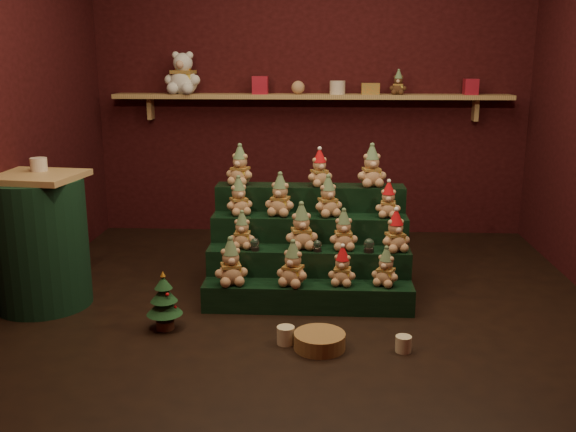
# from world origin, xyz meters

# --- Properties ---
(ground) EXTENTS (4.00, 4.00, 0.00)m
(ground) POSITION_xyz_m (0.00, 0.00, 0.00)
(ground) COLOR black
(ground) RESTS_ON ground
(back_wall) EXTENTS (4.00, 0.10, 2.80)m
(back_wall) POSITION_xyz_m (0.00, 2.05, 1.40)
(back_wall) COLOR black
(back_wall) RESTS_ON ground
(front_wall) EXTENTS (4.00, 0.10, 2.80)m
(front_wall) POSITION_xyz_m (0.00, -2.05, 1.40)
(front_wall) COLOR black
(front_wall) RESTS_ON ground
(back_shelf) EXTENTS (3.60, 0.26, 0.24)m
(back_shelf) POSITION_xyz_m (0.00, 1.87, 1.29)
(back_shelf) COLOR tan
(back_shelf) RESTS_ON ground
(riser_tier_front) EXTENTS (1.40, 0.22, 0.18)m
(riser_tier_front) POSITION_xyz_m (0.02, -0.02, 0.09)
(riser_tier_front) COLOR black
(riser_tier_front) RESTS_ON ground
(riser_tier_midfront) EXTENTS (1.40, 0.22, 0.36)m
(riser_tier_midfront) POSITION_xyz_m (0.02, 0.20, 0.18)
(riser_tier_midfront) COLOR black
(riser_tier_midfront) RESTS_ON ground
(riser_tier_midback) EXTENTS (1.40, 0.22, 0.54)m
(riser_tier_midback) POSITION_xyz_m (0.02, 0.42, 0.27)
(riser_tier_midback) COLOR black
(riser_tier_midback) RESTS_ON ground
(riser_tier_back) EXTENTS (1.40, 0.22, 0.72)m
(riser_tier_back) POSITION_xyz_m (0.02, 0.64, 0.36)
(riser_tier_back) COLOR black
(riser_tier_back) RESTS_ON ground
(teddy_0) EXTENTS (0.26, 0.25, 0.31)m
(teddy_0) POSITION_xyz_m (-0.49, -0.04, 0.33)
(teddy_0) COLOR tan
(teddy_0) RESTS_ON riser_tier_front
(teddy_1) EXTENTS (0.26, 0.25, 0.30)m
(teddy_1) POSITION_xyz_m (-0.07, -0.04, 0.33)
(teddy_1) COLOR tan
(teddy_1) RESTS_ON riser_tier_front
(teddy_2) EXTENTS (0.21, 0.19, 0.26)m
(teddy_2) POSITION_xyz_m (0.25, -0.01, 0.31)
(teddy_2) COLOR tan
(teddy_2) RESTS_ON riser_tier_front
(teddy_3) EXTENTS (0.23, 0.23, 0.25)m
(teddy_3) POSITION_xyz_m (0.54, -0.01, 0.31)
(teddy_3) COLOR tan
(teddy_3) RESTS_ON riser_tier_front
(teddy_4) EXTENTS (0.18, 0.17, 0.25)m
(teddy_4) POSITION_xyz_m (-0.44, 0.20, 0.49)
(teddy_4) COLOR tan
(teddy_4) RESTS_ON riser_tier_midfront
(teddy_5) EXTENTS (0.26, 0.24, 0.31)m
(teddy_5) POSITION_xyz_m (-0.03, 0.21, 0.52)
(teddy_5) COLOR tan
(teddy_5) RESTS_ON riser_tier_midfront
(teddy_6) EXTENTS (0.21, 0.19, 0.27)m
(teddy_6) POSITION_xyz_m (0.26, 0.21, 0.50)
(teddy_6) COLOR tan
(teddy_6) RESTS_ON riser_tier_midfront
(teddy_7) EXTENTS (0.25, 0.23, 0.28)m
(teddy_7) POSITION_xyz_m (0.61, 0.18, 0.50)
(teddy_7) COLOR tan
(teddy_7) RESTS_ON riser_tier_midfront
(teddy_8) EXTENTS (0.25, 0.24, 0.27)m
(teddy_8) POSITION_xyz_m (-0.49, 0.44, 0.68)
(teddy_8) COLOR tan
(teddy_8) RESTS_ON riser_tier_midback
(teddy_9) EXTENTS (0.25, 0.23, 0.30)m
(teddy_9) POSITION_xyz_m (-0.19, 0.43, 0.69)
(teddy_9) COLOR tan
(teddy_9) RESTS_ON riser_tier_midback
(teddy_10) EXTENTS (0.26, 0.25, 0.28)m
(teddy_10) POSITION_xyz_m (0.15, 0.43, 0.68)
(teddy_10) COLOR tan
(teddy_10) RESTS_ON riser_tier_midback
(teddy_11) EXTENTS (0.19, 0.18, 0.25)m
(teddy_11) POSITION_xyz_m (0.58, 0.42, 0.66)
(teddy_11) COLOR tan
(teddy_11) RESTS_ON riser_tier_midback
(teddy_12) EXTENTS (0.26, 0.24, 0.29)m
(teddy_12) POSITION_xyz_m (-0.50, 0.64, 0.87)
(teddy_12) COLOR tan
(teddy_12) RESTS_ON riser_tier_back
(teddy_13) EXTENTS (0.24, 0.23, 0.27)m
(teddy_13) POSITION_xyz_m (0.09, 0.62, 0.85)
(teddy_13) COLOR tan
(teddy_13) RESTS_ON riser_tier_back
(teddy_14) EXTENTS (0.25, 0.23, 0.30)m
(teddy_14) POSITION_xyz_m (0.47, 0.63, 0.87)
(teddy_14) COLOR tan
(teddy_14) RESTS_ON riser_tier_back
(snow_globe_a) EXTENTS (0.06, 0.06, 0.09)m
(snow_globe_a) POSITION_xyz_m (-0.34, 0.14, 0.40)
(snow_globe_a) COLOR black
(snow_globe_a) RESTS_ON riser_tier_midfront
(snow_globe_b) EXTENTS (0.06, 0.06, 0.08)m
(snow_globe_b) POSITION_xyz_m (0.08, 0.14, 0.40)
(snow_globe_b) COLOR black
(snow_globe_b) RESTS_ON riser_tier_midfront
(snow_globe_c) EXTENTS (0.07, 0.07, 0.10)m
(snow_globe_c) POSITION_xyz_m (0.43, 0.14, 0.41)
(snow_globe_c) COLOR black
(snow_globe_c) RESTS_ON riser_tier_midfront
(side_table) EXTENTS (0.65, 0.63, 0.91)m
(side_table) POSITION_xyz_m (-1.78, -0.02, 0.45)
(side_table) COLOR tan
(side_table) RESTS_ON ground
(table_ornament) EXTENTS (0.11, 0.11, 0.09)m
(table_ornament) POSITION_xyz_m (-1.78, 0.08, 0.95)
(table_ornament) COLOR beige
(table_ornament) RESTS_ON side_table
(mini_christmas_tree) EXTENTS (0.22, 0.22, 0.38)m
(mini_christmas_tree) POSITION_xyz_m (-0.86, -0.38, 0.18)
(mini_christmas_tree) COLOR #48271A
(mini_christmas_tree) RESTS_ON ground
(mug_left) EXTENTS (0.11, 0.11, 0.11)m
(mug_left) POSITION_xyz_m (-0.09, -0.55, 0.05)
(mug_left) COLOR beige
(mug_left) RESTS_ON ground
(mug_right) EXTENTS (0.09, 0.09, 0.09)m
(mug_right) POSITION_xyz_m (0.59, -0.62, 0.05)
(mug_right) COLOR beige
(mug_right) RESTS_ON ground
(wicker_basket) EXTENTS (0.38, 0.38, 0.09)m
(wicker_basket) POSITION_xyz_m (0.11, -0.61, 0.05)
(wicker_basket) COLOR #8E6039
(wicker_basket) RESTS_ON ground
(white_bear) EXTENTS (0.38, 0.35, 0.47)m
(white_bear) POSITION_xyz_m (-1.16, 1.84, 1.56)
(white_bear) COLOR silver
(white_bear) RESTS_ON back_shelf
(brown_bear) EXTENTS (0.17, 0.16, 0.21)m
(brown_bear) POSITION_xyz_m (0.78, 1.84, 1.43)
(brown_bear) COLOR #4E301A
(brown_bear) RESTS_ON back_shelf
(gift_tin_red_a) EXTENTS (0.14, 0.14, 0.16)m
(gift_tin_red_a) POSITION_xyz_m (-0.46, 1.85, 1.40)
(gift_tin_red_a) COLOR #AA1A2E
(gift_tin_red_a) RESTS_ON back_shelf
(gift_tin_cream) EXTENTS (0.14, 0.14, 0.12)m
(gift_tin_cream) POSITION_xyz_m (0.24, 1.85, 1.38)
(gift_tin_cream) COLOR beige
(gift_tin_cream) RESTS_ON back_shelf
(gift_tin_red_b) EXTENTS (0.12, 0.12, 0.14)m
(gift_tin_red_b) POSITION_xyz_m (1.42, 1.85, 1.39)
(gift_tin_red_b) COLOR #AA1A2E
(gift_tin_red_b) RESTS_ON back_shelf
(shelf_plush_ball) EXTENTS (0.12, 0.12, 0.12)m
(shelf_plush_ball) POSITION_xyz_m (-0.12, 1.85, 1.38)
(shelf_plush_ball) COLOR tan
(shelf_plush_ball) RESTS_ON back_shelf
(scarf_gift_box) EXTENTS (0.16, 0.10, 0.10)m
(scarf_gift_box) POSITION_xyz_m (0.53, 1.85, 1.37)
(scarf_gift_box) COLOR #CF611D
(scarf_gift_box) RESTS_ON back_shelf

